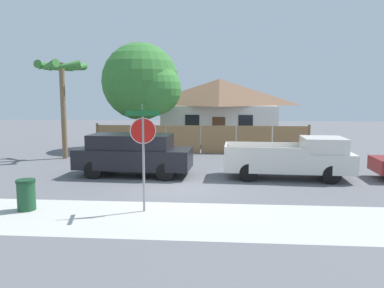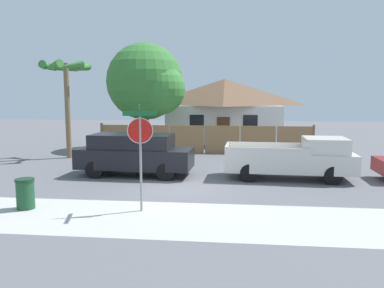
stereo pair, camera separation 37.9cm
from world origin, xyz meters
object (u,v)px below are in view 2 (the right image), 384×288
(stop_sign, at_px, (140,139))
(orange_pickup, at_px, (294,159))
(palm_tree, at_px, (66,75))
(red_suv, at_px, (135,153))
(trash_bin, at_px, (25,194))
(house, at_px, (224,109))
(oak_tree, at_px, (148,83))

(stop_sign, bearing_deg, orange_pickup, 28.03)
(palm_tree, bearing_deg, red_suv, -41.07)
(trash_bin, bearing_deg, stop_sign, 2.76)
(stop_sign, distance_m, trash_bin, 3.94)
(red_suv, distance_m, orange_pickup, 6.76)
(red_suv, height_order, trash_bin, red_suv)
(house, height_order, palm_tree, palm_tree)
(orange_pickup, bearing_deg, red_suv, -177.42)
(red_suv, relative_size, stop_sign, 1.57)
(oak_tree, bearing_deg, orange_pickup, -46.55)
(palm_tree, bearing_deg, oak_tree, 49.45)
(palm_tree, xyz_separation_m, trash_bin, (2.82, -9.39, -4.09))
(red_suv, bearing_deg, palm_tree, 141.62)
(red_suv, distance_m, stop_sign, 5.33)
(house, height_order, trash_bin, house)
(house, distance_m, red_suv, 14.21)
(house, relative_size, palm_tree, 1.68)
(palm_tree, bearing_deg, stop_sign, -55.29)
(stop_sign, relative_size, trash_bin, 3.39)
(house, xyz_separation_m, stop_sign, (-2.06, -18.64, -0.31))
(house, height_order, oak_tree, oak_tree)
(house, bearing_deg, trash_bin, -106.63)
(house, relative_size, orange_pickup, 1.69)
(house, height_order, orange_pickup, house)
(red_suv, relative_size, orange_pickup, 0.95)
(orange_pickup, bearing_deg, palm_tree, 162.57)
(oak_tree, distance_m, orange_pickup, 12.16)
(palm_tree, distance_m, stop_sign, 11.46)
(house, bearing_deg, red_suv, -104.64)
(red_suv, bearing_deg, trash_bin, -109.05)
(house, xyz_separation_m, red_suv, (-3.57, -13.67, -1.50))
(house, bearing_deg, palm_tree, -131.85)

